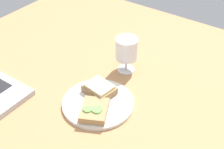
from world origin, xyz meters
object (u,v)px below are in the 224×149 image
Objects in this scene: sandwich_with_cucumber at (94,110)px; wine_glass at (125,50)px; plate at (97,104)px; sandwich_with_cheese at (99,89)px.

wine_glass is (25.17, 5.56, 6.23)cm from sandwich_with_cucumber.
plate is 22.60cm from wine_glass.
wine_glass reaches higher than sandwich_with_cucumber.
sandwich_with_cheese is 17.68cm from wine_glass.
plate is at bearing -151.79° from sandwich_with_cheese.
sandwich_with_cheese is 0.81× the size of wine_glass.
plate is 1.74× the size of wine_glass.
sandwich_with_cheese is at bearing -176.61° from wine_glass.
wine_glass is at bearing 8.88° from plate.
wine_glass is at bearing 3.39° from sandwich_with_cheese.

